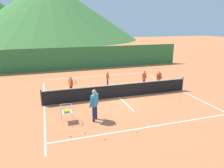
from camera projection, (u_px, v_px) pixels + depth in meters
name	position (u px, v px, depth m)	size (l,w,h in m)	color
ground_plane	(119.00, 97.00, 14.67)	(120.00, 120.00, 0.00)	#C67042
line_baseline_near	(150.00, 127.00, 10.49)	(10.07, 0.08, 0.01)	white
line_baseline_far	(97.00, 76.00, 20.56)	(10.07, 0.08, 0.01)	white
line_sideline_west	(44.00, 105.00, 13.19)	(0.08, 11.02, 0.01)	white
line_sideline_east	(180.00, 90.00, 16.15)	(0.08, 11.02, 0.01)	white
line_service_center	(119.00, 97.00, 14.67)	(0.08, 5.25, 0.01)	white
tennis_net	(119.00, 90.00, 14.53)	(10.41, 0.08, 1.05)	#333338
instructor	(94.00, 102.00, 10.92)	(0.60, 0.84, 1.72)	#191E4C
student_0	(71.00, 83.00, 15.36)	(0.56, 0.52, 1.26)	black
student_1	(108.00, 77.00, 17.07)	(0.39, 0.52, 1.31)	navy
student_2	(144.00, 77.00, 16.90)	(0.52, 0.47, 1.37)	navy
student_3	(159.00, 77.00, 16.83)	(0.56, 0.62, 1.37)	navy
ball_cart	(66.00, 111.00, 10.89)	(0.58, 0.58, 0.90)	#B7B7BC
tennis_ball_0	(136.00, 132.00, 9.95)	(0.07, 0.07, 0.07)	yellow
tennis_ball_1	(70.00, 136.00, 9.55)	(0.07, 0.07, 0.07)	yellow
tennis_ball_2	(105.00, 139.00, 9.34)	(0.07, 0.07, 0.07)	yellow
tennis_ball_3	(179.00, 101.00, 13.89)	(0.07, 0.07, 0.07)	yellow
tennis_ball_4	(192.00, 101.00, 13.94)	(0.07, 0.07, 0.07)	yellow
tennis_ball_5	(153.00, 111.00, 12.26)	(0.07, 0.07, 0.07)	yellow
tennis_ball_6	(85.00, 133.00, 9.87)	(0.07, 0.07, 0.07)	yellow
tennis_ball_7	(168.00, 94.00, 15.23)	(0.07, 0.07, 0.07)	yellow
tennis_ball_8	(180.00, 97.00, 14.66)	(0.07, 0.07, 0.07)	yellow
windscreen_fence	(89.00, 58.00, 23.70)	(22.16, 0.08, 2.47)	#33753D
hill_0	(50.00, 10.00, 64.95)	(54.33, 54.33, 17.63)	#427A38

